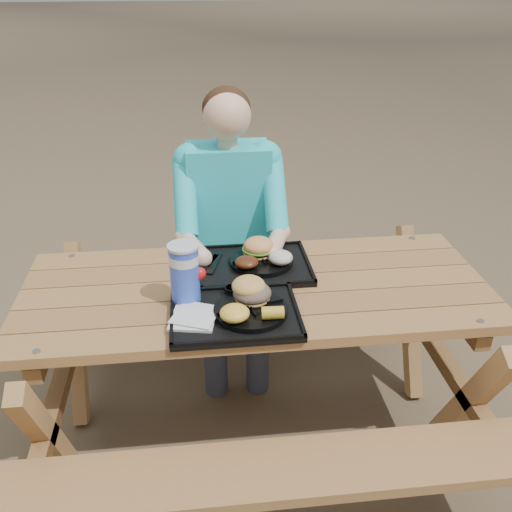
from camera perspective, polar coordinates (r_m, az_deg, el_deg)
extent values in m
plane|color=#999999|center=(2.67, 0.00, -17.01)|extent=(60.00, 60.00, 0.00)
cube|color=black|center=(2.01, -2.12, -5.96)|extent=(0.45, 0.35, 0.02)
cube|color=black|center=(2.32, -0.18, -1.06)|extent=(0.45, 0.35, 0.02)
cylinder|color=black|center=(2.00, -0.55, -5.46)|extent=(0.26, 0.26, 0.02)
cylinder|color=black|center=(2.32, 0.52, -0.47)|extent=(0.26, 0.26, 0.02)
cube|color=silver|center=(1.98, -6.30, -6.15)|extent=(0.18, 0.18, 0.02)
cylinder|color=blue|center=(2.04, -7.14, -1.83)|extent=(0.11, 0.11, 0.21)
cylinder|color=black|center=(2.10, -2.41, -3.51)|extent=(0.06, 0.06, 0.03)
cylinder|color=yellow|center=(2.12, -0.71, -3.27)|extent=(0.05, 0.05, 0.03)
ellipsoid|color=yellow|center=(1.93, -2.15, -5.73)|extent=(0.10, 0.10, 0.05)
cube|color=black|center=(2.32, -4.24, -0.73)|extent=(0.08, 0.18, 0.01)
ellipsoid|color=#4E230F|center=(2.25, -0.95, -0.62)|extent=(0.09, 0.09, 0.04)
ellipsoid|color=beige|center=(2.27, 2.49, -0.15)|extent=(0.10, 0.10, 0.05)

